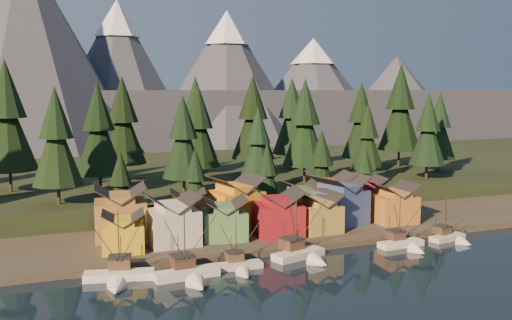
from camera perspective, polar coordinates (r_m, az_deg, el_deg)
name	(u,v)px	position (r m, az deg, el deg)	size (l,w,h in m)	color
ground	(333,277)	(95.95, 7.72, -11.52)	(500.00, 500.00, 0.00)	black
shore_strip	(247,220)	(130.73, -0.93, -6.06)	(400.00, 50.00, 1.50)	#373128
hillside	(190,179)	(177.12, -6.66, -1.88)	(420.00, 100.00, 6.00)	black
dock	(290,248)	(109.82, 3.46, -8.78)	(80.00, 4.00, 1.00)	#483E33
mountain_ridge	(117,98)	(295.54, -13.77, 6.04)	(560.00, 190.00, 90.00)	#484B5D
boat_0	(118,268)	(94.82, -13.61, -10.47)	(11.85, 12.49, 12.23)	white
boat_1	(189,266)	(93.75, -6.74, -10.45)	(11.17, 12.03, 12.43)	silver
boat_2	(239,260)	(97.85, -1.74, -9.95)	(9.01, 9.74, 9.90)	beige
boat_3	(303,246)	(104.05, 4.70, -8.59)	(11.03, 11.60, 12.61)	beige
boat_5	(405,238)	(114.72, 14.65, -7.53)	(9.70, 10.46, 10.72)	white
boat_6	(451,231)	(122.34, 18.95, -6.76)	(8.58, 9.08, 10.28)	beige
house_front_0	(123,230)	(105.72, -13.14, -6.88)	(8.24, 7.91, 7.28)	gold
house_front_1	(173,218)	(108.40, -8.34, -5.81)	(9.37, 9.02, 9.42)	beige
house_front_2	(225,217)	(111.50, -3.17, -5.72)	(9.94, 9.99, 8.17)	#4A7A42
house_front_3	(278,212)	(114.00, 2.23, -5.17)	(9.89, 9.52, 9.13)	maroon
house_front_4	(318,211)	(117.60, 6.22, -5.11)	(8.19, 8.79, 8.08)	#A5853A
house_front_5	(340,199)	(124.00, 8.37, -3.87)	(11.96, 11.27, 10.65)	#324778
house_front_6	(394,202)	(128.41, 13.62, -4.09)	(9.07, 8.62, 8.65)	#B06C2D
house_back_0	(120,211)	(114.14, -13.41, -4.97)	(10.64, 10.30, 10.53)	olive
house_back_1	(188,209)	(119.75, -6.82, -4.86)	(8.73, 8.80, 8.23)	#996236
house_back_2	(236,200)	(121.78, -2.02, -4.01)	(11.38, 10.72, 10.59)	orange
house_back_3	(304,200)	(126.06, 4.81, -4.04)	(8.95, 7.99, 8.98)	#436B3A
house_back_4	(330,195)	(128.87, 7.40, -3.47)	(11.28, 10.98, 10.49)	maroon
house_back_5	(366,194)	(136.73, 10.98, -3.35)	(8.80, 8.88, 8.60)	maroon
tree_hill_1	(7,120)	(147.36, -23.61, 3.72)	(13.63, 13.63, 31.74)	#332319
tree_hill_2	(56,140)	(127.64, -19.33, 1.90)	(10.87, 10.87, 25.31)	#332319
tree_hill_3	(99,132)	(140.26, -15.46, 2.73)	(11.35, 11.35, 26.44)	#332319
tree_hill_4	(123,124)	(156.06, -13.15, 3.56)	(12.07, 12.07, 28.12)	#332319
tree_hill_5	(183,140)	(133.75, -7.28, 2.00)	(10.02, 10.02, 23.35)	#332319
tree_hill_6	(199,130)	(150.16, -5.75, 3.05)	(10.99, 10.99, 25.61)	#332319
tree_hill_7	(258,145)	(137.57, 0.22, 1.54)	(8.79, 8.79, 20.47)	#332319
tree_hill_8	(253,120)	(162.42, -0.31, 3.98)	(12.31, 12.31, 28.67)	#332319
tree_hill_9	(305,126)	(150.18, 4.91, 3.42)	(11.74, 11.74, 27.34)	#332319
tree_hill_10	(292,119)	(176.10, 3.61, 4.10)	(12.04, 12.04, 28.05)	#332319
tree_hill_11	(367,139)	(153.99, 11.07, 2.10)	(8.99, 8.99, 20.95)	#332319
tree_hill_12	(361,123)	(171.52, 10.46, 3.65)	(11.41, 11.41, 26.57)	#332319
tree_hill_13	(428,132)	(162.71, 16.81, 2.70)	(10.11, 10.11, 23.56)	#332319
tree_hill_14	(400,111)	(186.39, 14.22, 4.82)	(13.96, 13.96, 32.53)	#332319
tree_hill_15	(196,120)	(167.49, -6.04, 3.95)	(12.12, 12.12, 28.23)	#332319
tree_hill_17	(439,128)	(178.00, 17.85, 3.02)	(10.14, 10.14, 23.63)	#332319
tree_shore_0	(121,186)	(121.95, -13.35, -2.54)	(7.07, 7.07, 16.48)	#332319
tree_shore_1	(195,182)	(125.19, -6.08, -2.17)	(7.02, 7.02, 16.35)	#332319
tree_shore_2	(267,176)	(130.65, 1.12, -1.61)	(7.25, 7.25, 16.89)	#332319
tree_shore_3	(321,167)	(136.40, 6.55, -0.65)	(8.43, 8.43, 19.63)	#332319
tree_shore_4	(364,174)	(142.74, 10.79, -1.34)	(6.58, 6.58, 15.33)	#332319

